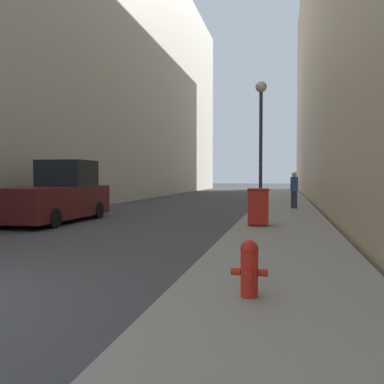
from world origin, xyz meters
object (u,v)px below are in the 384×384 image
Objects in this scene: fire_hydrant at (249,267)px; lamppost at (261,127)px; pickup_truck at (57,196)px; pedestrian_on_sidewalk at (294,190)px; trash_bin at (258,207)px.

lamppost is at bearing 92.50° from fire_hydrant.
pickup_truck is at bearing -153.46° from lamppost.
pickup_truck is 10.83m from pedestrian_on_sidewalk.
pedestrian_on_sidewalk is (8.51, 6.69, 0.08)m from pickup_truck.
trash_bin is at bearing -6.74° from pickup_truck.
pickup_truck is (-7.11, -3.55, -2.72)m from lamppost.
fire_hydrant is 0.14× the size of pickup_truck.
lamppost reaches higher than trash_bin.
pickup_truck is (-7.65, 8.77, 0.42)m from fire_hydrant.
fire_hydrant is at bearing -87.50° from lamppost.
pedestrian_on_sidewalk is at bearing 38.14° from pickup_truck.
pickup_truck is at bearing 173.26° from trash_bin.
lamppost is 4.34m from pedestrian_on_sidewalk.
trash_bin is 0.22× the size of pickup_truck.
pickup_truck is 3.07× the size of pedestrian_on_sidewalk.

